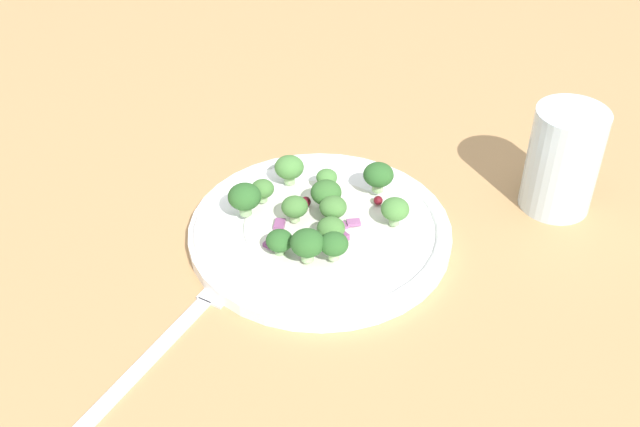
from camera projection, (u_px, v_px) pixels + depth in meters
ground_plane at (319, 236)px, 70.94cm from camera, size 180.00×180.00×2.00cm
plate at (320, 230)px, 68.70cm from camera, size 23.25×23.25×1.70cm
dressing_pool at (320, 226)px, 68.43cm from camera, size 13.49×13.49×0.20cm
broccoli_floret_0 at (395, 210)px, 67.24cm from camera, size 2.50×2.50×2.53cm
broccoli_floret_1 at (307, 244)px, 63.16cm from camera, size 2.84×2.84×2.87cm
broccoli_floret_2 at (295, 207)px, 67.63cm from camera, size 2.35×2.35×2.38cm
broccoli_floret_3 at (327, 178)px, 71.55cm from camera, size 1.96×1.96×1.98cm
broccoli_floret_4 at (289, 168)px, 72.19cm from camera, size 2.75×2.75×2.79cm
broccoli_floret_5 at (326, 193)px, 68.76cm from camera, size 2.76×2.76×2.79cm
broccoli_floret_6 at (378, 175)px, 70.39cm from camera, size 2.79×2.79×2.83cm
broccoli_floret_7 at (331, 229)px, 65.85cm from camera, size 2.41×2.41×2.44cm
broccoli_floret_8 at (245, 197)px, 67.70cm from camera, size 2.94×2.94×2.98cm
broccoli_floret_9 at (336, 206)px, 67.57cm from camera, size 2.41×2.41×2.44cm
broccoli_floret_10 at (280, 241)px, 64.62cm from camera, size 2.31×2.31×2.34cm
broccoli_floret_11 at (334, 245)px, 63.30cm from camera, size 2.40×2.40×2.43cm
broccoli_floret_12 at (263, 189)px, 69.67cm from camera, size 2.11×2.11×2.14cm
cranberry_0 at (332, 188)px, 71.49cm from camera, size 0.73×0.73×0.73cm
cranberry_1 at (304, 203)px, 69.88cm from camera, size 0.96×0.96×0.96cm
cranberry_2 at (307, 256)px, 64.60cm from camera, size 0.76×0.76×0.76cm
cranberry_3 at (378, 200)px, 70.34cm from camera, size 0.85×0.85×0.85cm
onion_bit_0 at (342, 225)px, 68.26cm from camera, size 1.34×1.61×0.40cm
onion_bit_1 at (354, 222)px, 68.18cm from camera, size 1.35×1.43×0.31cm
onion_bit_2 at (339, 236)px, 66.59cm from camera, size 1.55×1.48×0.59cm
onion_bit_3 at (270, 243)px, 66.30cm from camera, size 1.37×1.31×0.54cm
onion_bit_4 at (280, 225)px, 68.15cm from camera, size 1.53×1.60×0.46cm
fork at (170, 335)px, 59.62cm from camera, size 6.50×18.44×0.50cm
water_glass at (563, 160)px, 69.95cm from camera, size 6.52×6.52×10.02cm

